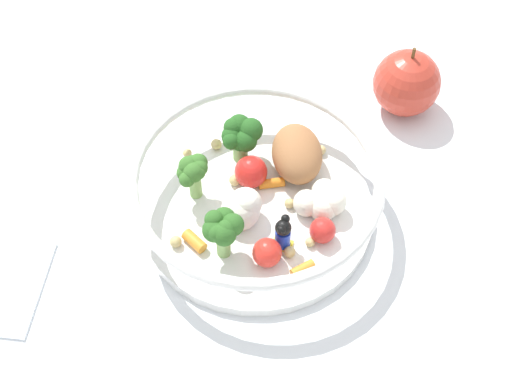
% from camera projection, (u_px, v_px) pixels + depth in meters
% --- Properties ---
extents(ground_plane, '(2.40, 2.40, 0.00)m').
position_uv_depth(ground_plane, '(244.00, 206.00, 0.72)').
color(ground_plane, white).
extents(food_container, '(0.24, 0.24, 0.07)m').
position_uv_depth(food_container, '(258.00, 190.00, 0.69)').
color(food_container, white).
rests_on(food_container, ground_plane).
extents(loose_apple, '(0.07, 0.07, 0.08)m').
position_uv_depth(loose_apple, '(407.00, 83.00, 0.77)').
color(loose_apple, '#BC3828').
rests_on(loose_apple, ground_plane).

